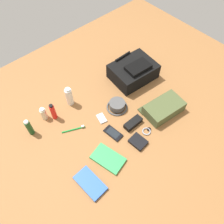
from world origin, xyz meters
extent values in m
cube|color=brown|center=(0.00, 0.00, -0.01)|extent=(2.64, 2.02, 0.02)
cube|color=black|center=(0.38, 0.17, 0.07)|extent=(0.37, 0.30, 0.13)
cube|color=black|center=(0.38, 0.12, 0.15)|extent=(0.20, 0.14, 0.03)
cylinder|color=black|center=(0.38, 0.30, 0.14)|extent=(0.16, 0.02, 0.02)
cube|color=#47512D|center=(0.30, -0.23, 0.04)|extent=(0.30, 0.20, 0.08)
cube|color=#394124|center=(0.30, -0.14, 0.01)|extent=(0.28, 0.09, 0.01)
cylinder|color=#4C4C4C|center=(0.07, 0.03, 0.03)|extent=(0.12, 0.12, 0.05)
torus|color=#4C4C4C|center=(0.07, 0.03, 0.01)|extent=(0.16, 0.16, 0.01)
cylinder|color=#19471E|center=(-0.52, 0.26, 0.07)|extent=(0.04, 0.04, 0.13)
cylinder|color=silver|center=(-0.52, 0.26, 0.14)|extent=(0.03, 0.03, 0.01)
cylinder|color=beige|center=(-0.38, 0.31, 0.05)|extent=(0.04, 0.04, 0.09)
cylinder|color=silver|center=(-0.38, 0.31, 0.10)|extent=(0.03, 0.03, 0.01)
cylinder|color=red|center=(-0.32, 0.26, 0.07)|extent=(0.04, 0.04, 0.13)
cylinder|color=black|center=(-0.32, 0.26, 0.14)|extent=(0.03, 0.03, 0.01)
cylinder|color=white|center=(-0.16, 0.29, 0.08)|extent=(0.05, 0.05, 0.15)
cylinder|color=silver|center=(-0.16, 0.29, 0.16)|extent=(0.04, 0.04, 0.01)
cube|color=blue|center=(-0.44, -0.29, 0.01)|extent=(0.12, 0.21, 0.02)
cube|color=white|center=(-0.44, -0.29, 0.01)|extent=(0.11, 0.20, 0.01)
cube|color=#2D934C|center=(-0.25, -0.24, 0.01)|extent=(0.17, 0.23, 0.02)
cube|color=white|center=(-0.25, -0.24, 0.01)|extent=(0.16, 0.22, 0.01)
cube|color=black|center=(-0.10, -0.12, 0.01)|extent=(0.08, 0.14, 0.01)
cube|color=black|center=(-0.10, -0.12, 0.01)|extent=(0.06, 0.10, 0.00)
cube|color=#B7B7BC|center=(-0.08, 0.03, 0.01)|extent=(0.07, 0.09, 0.01)
cylinder|color=silver|center=(-0.08, 0.01, 0.01)|extent=(0.03, 0.03, 0.00)
torus|color=#99999E|center=(0.09, -0.27, 0.01)|extent=(0.06, 0.06, 0.01)
cylinder|color=black|center=(0.11, -0.27, 0.01)|extent=(0.03, 0.03, 0.01)
cylinder|color=#198C33|center=(-0.29, 0.09, 0.01)|extent=(0.16, 0.08, 0.01)
cube|color=white|center=(-0.23, 0.06, 0.02)|extent=(0.02, 0.02, 0.01)
cube|color=black|center=(-0.02, -0.29, 0.01)|extent=(0.10, 0.12, 0.02)
cube|color=black|center=(0.06, -0.16, 0.02)|extent=(0.14, 0.06, 0.04)
camera|label=1|loc=(-0.62, -0.69, 1.38)|focal=36.13mm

